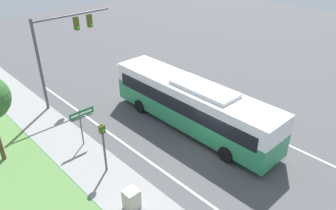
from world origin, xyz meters
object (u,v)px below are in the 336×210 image
Objects in this scene: signal_gantry at (61,42)px; utility_cabinet at (132,200)px; street_sign at (82,120)px; bus at (192,103)px; pedestrian_signal at (103,141)px.

signal_gantry is 6.32× the size of utility_cabinet.
street_sign is (-2.10, -5.67, -2.91)m from signal_gantry.
bus is 7.99m from utility_cabinet.
street_sign is 2.35× the size of utility_cabinet.
pedestrian_signal is 3.04m from street_sign.
bus is 5.06× the size of street_sign.
signal_gantry reaches higher than street_sign.
bus reaches higher than pedestrian_signal.
signal_gantry is (-4.09, 8.71, 2.87)m from bus.
pedestrian_signal is at bearing 179.55° from bus.
bus is 11.86× the size of utility_cabinet.
street_sign is (0.44, 2.99, -0.27)m from pedestrian_signal.
pedestrian_signal is 3.46m from utility_cabinet.
signal_gantry reaches higher than bus.
utility_cabinet is (-1.11, -6.08, -1.12)m from street_sign.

